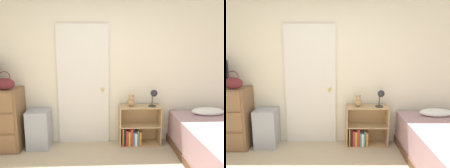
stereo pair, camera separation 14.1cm
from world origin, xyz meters
TOP-DOWN VIEW (x-y plane):
  - wall_back at (0.00, 2.02)m, footprint 10.00×0.06m
  - door_closed at (-0.22, 1.96)m, footprint 0.87×0.09m
  - handbag at (-1.38, 1.62)m, footprint 0.30×0.11m
  - storage_bin at (-0.96, 1.79)m, footprint 0.36×0.36m
  - bookshelf at (0.68, 1.83)m, footprint 0.70×0.28m
  - teddy_bear at (0.59, 1.82)m, footprint 0.13×0.13m
  - desk_lamp at (0.96, 1.78)m, footprint 0.15×0.14m

SIDE VIEW (x-z plane):
  - bookshelf at x=0.68m, z-range -0.08..0.61m
  - storage_bin at x=-0.96m, z-range 0.00..0.64m
  - teddy_bear at x=0.59m, z-range 0.67..0.87m
  - desk_lamp at x=0.96m, z-range 0.74..1.03m
  - door_closed at x=-0.22m, z-range 0.00..2.05m
  - handbag at x=-1.38m, z-range 0.98..1.27m
  - wall_back at x=0.00m, z-range 0.00..2.55m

